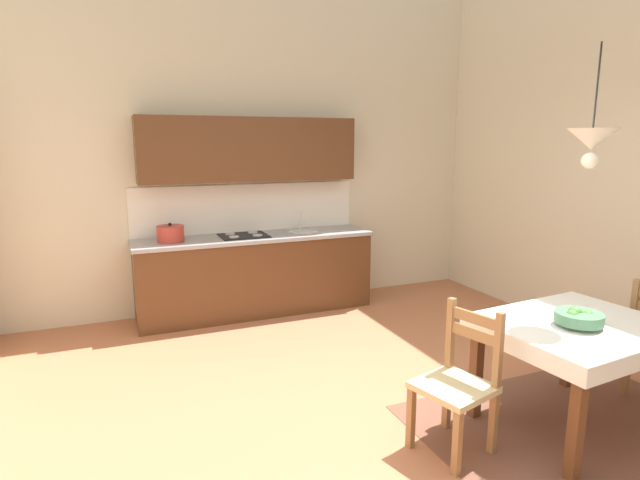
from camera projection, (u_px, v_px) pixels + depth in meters
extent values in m
cube|color=#B7704C|center=(387.00, 438.00, 3.46)|extent=(6.14, 6.69, 0.10)
cube|color=beige|center=(257.00, 138.00, 5.89)|extent=(6.14, 0.12, 3.96)
cube|color=brown|center=(580.00, 432.00, 3.44)|extent=(2.10, 1.60, 0.01)
cube|color=#56331C|center=(256.00, 276.00, 5.79)|extent=(2.63, 0.60, 0.86)
cube|color=#9E9EA3|center=(255.00, 237.00, 5.70)|extent=(2.66, 0.63, 0.04)
cube|color=white|center=(248.00, 208.00, 5.92)|extent=(2.63, 0.01, 0.55)
cube|color=#56331C|center=(250.00, 149.00, 5.64)|extent=(2.42, 0.34, 0.70)
cube|color=black|center=(264.00, 315.00, 5.62)|extent=(2.59, 0.02, 0.09)
cylinder|color=silver|center=(304.00, 232.00, 5.93)|extent=(0.34, 0.34, 0.02)
cylinder|color=silver|center=(300.00, 221.00, 6.03)|extent=(0.02, 0.02, 0.22)
cube|color=black|center=(244.00, 236.00, 5.65)|extent=(0.52, 0.42, 0.01)
cylinder|color=silver|center=(234.00, 237.00, 5.51)|extent=(0.11, 0.11, 0.01)
cylinder|color=silver|center=(257.00, 235.00, 5.61)|extent=(0.11, 0.11, 0.01)
cylinder|color=silver|center=(230.00, 234.00, 5.69)|extent=(0.11, 0.11, 0.01)
cylinder|color=silver|center=(253.00, 232.00, 5.79)|extent=(0.11, 0.11, 0.01)
cylinder|color=#B2382D|center=(170.00, 235.00, 5.32)|extent=(0.28, 0.28, 0.15)
cylinder|color=#B2382D|center=(170.00, 227.00, 5.31)|extent=(0.29, 0.29, 0.02)
sphere|color=black|center=(170.00, 224.00, 5.30)|extent=(0.04, 0.04, 0.04)
cube|color=brown|center=(578.00, 324.00, 3.39)|extent=(1.19, 1.00, 0.02)
cube|color=brown|center=(577.00, 422.00, 2.89)|extent=(0.08, 0.08, 0.73)
cube|color=brown|center=(476.00, 369.00, 3.58)|extent=(0.08, 0.08, 0.73)
cube|color=brown|center=(570.00, 343.00, 4.03)|extent=(0.08, 0.08, 0.73)
cube|color=white|center=(578.00, 322.00, 3.39)|extent=(1.26, 1.06, 0.00)
cube|color=white|center=(519.00, 310.00, 3.82)|extent=(1.17, 0.11, 0.12)
cube|color=white|center=(515.00, 347.00, 3.13)|extent=(0.09, 0.96, 0.12)
cube|color=white|center=(631.00, 317.00, 3.67)|extent=(0.09, 0.96, 0.12)
cube|color=#996B42|center=(631.00, 338.00, 3.86)|extent=(0.05, 0.05, 0.93)
cube|color=#D1BC89|center=(453.00, 387.00, 3.17)|extent=(0.51, 0.51, 0.04)
cube|color=#996B42|center=(457.00, 443.00, 2.96)|extent=(0.05, 0.05, 0.41)
cube|color=#996B42|center=(411.00, 417.00, 3.24)|extent=(0.05, 0.05, 0.41)
cube|color=#996B42|center=(496.00, 384.00, 3.13)|extent=(0.05, 0.05, 0.93)
cube|color=#996B42|center=(449.00, 364.00, 3.41)|extent=(0.05, 0.05, 0.93)
cube|color=#996B42|center=(475.00, 318.00, 3.20)|extent=(0.11, 0.32, 0.07)
cube|color=#996B42|center=(474.00, 334.00, 3.22)|extent=(0.11, 0.32, 0.07)
cylinder|color=#4C7F5B|center=(578.00, 324.00, 3.31)|extent=(0.17, 0.17, 0.02)
cylinder|color=#4C7F5B|center=(579.00, 318.00, 3.30)|extent=(0.30, 0.30, 0.07)
sphere|color=#4C8E3D|center=(572.00, 317.00, 3.29)|extent=(0.09, 0.09, 0.09)
sphere|color=#4C8E3D|center=(588.00, 316.00, 3.30)|extent=(0.08, 0.08, 0.08)
sphere|color=#4C8E3D|center=(575.00, 314.00, 3.32)|extent=(0.10, 0.10, 0.10)
cylinder|color=black|center=(597.00, 88.00, 3.28)|extent=(0.01, 0.01, 0.57)
cone|color=silver|center=(592.00, 139.00, 3.34)|extent=(0.32, 0.32, 0.14)
sphere|color=white|center=(590.00, 161.00, 3.37)|extent=(0.11, 0.11, 0.11)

